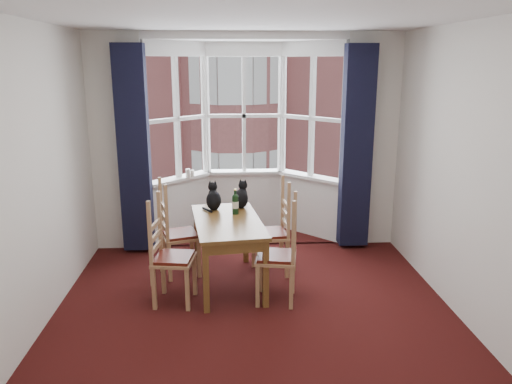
{
  "coord_description": "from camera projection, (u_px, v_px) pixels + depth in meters",
  "views": [
    {
      "loc": [
        -0.25,
        -4.21,
        2.43
      ],
      "look_at": [
        0.06,
        1.05,
        1.05
      ],
      "focal_mm": 35.0,
      "sensor_mm": 36.0,
      "label": 1
    }
  ],
  "objects": [
    {
      "name": "wall_right",
      "position": [
        479.0,
        181.0,
        4.46
      ],
      "size": [
        0.0,
        4.5,
        4.5
      ],
      "primitive_type": "plane",
      "rotation": [
        1.57,
        0.0,
        -1.57
      ],
      "color": "silver",
      "rests_on": "floor"
    },
    {
      "name": "curtain_left",
      "position": [
        134.0,
        150.0,
        6.27
      ],
      "size": [
        0.38,
        0.22,
        2.6
      ],
      "primitive_type": "cube",
      "color": "black",
      "rests_on": "floor"
    },
    {
      "name": "chair_left_far",
      "position": [
        173.0,
        236.0,
        5.77
      ],
      "size": [
        0.51,
        0.52,
        0.92
      ],
      "color": "#A67A50",
      "rests_on": "floor"
    },
    {
      "name": "cat_right",
      "position": [
        241.0,
        197.0,
        5.88
      ],
      "size": [
        0.24,
        0.28,
        0.34
      ],
      "color": "black",
      "rests_on": "dining_table"
    },
    {
      "name": "cat_left",
      "position": [
        214.0,
        199.0,
        5.8
      ],
      "size": [
        0.2,
        0.27,
        0.34
      ],
      "color": "black",
      "rests_on": "dining_table"
    },
    {
      "name": "wall_back_pier_left",
      "position": [
        118.0,
        144.0,
        6.42
      ],
      "size": [
        0.7,
        0.12,
        2.8
      ],
      "primitive_type": "cube",
      "color": "silver",
      "rests_on": "floor"
    },
    {
      "name": "candle_tall",
      "position": [
        188.0,
        173.0,
        6.93
      ],
      "size": [
        0.06,
        0.06,
        0.12
      ],
      "primitive_type": "cylinder",
      "color": "white",
      "rests_on": "bay_window"
    },
    {
      "name": "wall_left",
      "position": [
        21.0,
        187.0,
        4.23
      ],
      "size": [
        0.0,
        4.5,
        4.5
      ],
      "primitive_type": "plane",
      "rotation": [
        1.57,
        0.0,
        1.57
      ],
      "color": "silver",
      "rests_on": "floor"
    },
    {
      "name": "chair_left_near",
      "position": [
        165.0,
        259.0,
        5.1
      ],
      "size": [
        0.45,
        0.47,
        0.92
      ],
      "color": "#A67A50",
      "rests_on": "floor"
    },
    {
      "name": "chair_right_far",
      "position": [
        278.0,
        234.0,
        5.84
      ],
      "size": [
        0.43,
        0.45,
        0.92
      ],
      "color": "#A67A50",
      "rests_on": "floor"
    },
    {
      "name": "street",
      "position": [
        231.0,
        178.0,
        37.36
      ],
      "size": [
        80.0,
        80.0,
        0.0
      ],
      "primitive_type": "plane",
      "color": "#333335",
      "rests_on": "ground"
    },
    {
      "name": "floor",
      "position": [
        256.0,
        328.0,
        4.7
      ],
      "size": [
        4.5,
        4.5,
        0.0
      ],
      "primitive_type": "plane",
      "color": "black",
      "rests_on": "ground"
    },
    {
      "name": "candle_short",
      "position": [
        192.0,
        173.0,
        6.96
      ],
      "size": [
        0.06,
        0.06,
        0.1
      ],
      "primitive_type": "cylinder",
      "color": "white",
      "rests_on": "bay_window"
    },
    {
      "name": "curtain_right",
      "position": [
        356.0,
        148.0,
        6.44
      ],
      "size": [
        0.38,
        0.22,
        2.6
      ],
      "primitive_type": "cube",
      "color": "black",
      "rests_on": "floor"
    },
    {
      "name": "dining_table",
      "position": [
        228.0,
        229.0,
        5.46
      ],
      "size": [
        0.86,
        1.39,
        0.76
      ],
      "color": "brown",
      "rests_on": "floor"
    },
    {
      "name": "wall_near",
      "position": [
        287.0,
        306.0,
        2.17
      ],
      "size": [
        4.0,
        0.0,
        4.0
      ],
      "primitive_type": "plane",
      "rotation": [
        -1.57,
        0.0,
        0.0
      ],
      "color": "silver",
      "rests_on": "floor"
    },
    {
      "name": "ceiling",
      "position": [
        256.0,
        14.0,
        3.99
      ],
      "size": [
        4.5,
        4.5,
        0.0
      ],
      "primitive_type": "plane",
      "rotation": [
        3.14,
        0.0,
        0.0
      ],
      "color": "white",
      "rests_on": "floor"
    },
    {
      "name": "bay_window",
      "position": [
        245.0,
        137.0,
        7.0
      ],
      "size": [
        2.76,
        0.94,
        2.8
      ],
      "color": "white",
      "rests_on": "floor"
    },
    {
      "name": "chair_right_near",
      "position": [
        285.0,
        258.0,
        5.13
      ],
      "size": [
        0.47,
        0.48,
        0.92
      ],
      "color": "#A67A50",
      "rests_on": "floor"
    },
    {
      "name": "wine_bottle",
      "position": [
        235.0,
        203.0,
        5.62
      ],
      "size": [
        0.07,
        0.07,
        0.29
      ],
      "color": "black",
      "rests_on": "dining_table"
    },
    {
      "name": "tenement_building",
      "position": [
        233.0,
        86.0,
        17.82
      ],
      "size": [
        18.4,
        7.8,
        15.2
      ],
      "color": "#9E5451",
      "rests_on": "street"
    },
    {
      "name": "wall_back_pier_right",
      "position": [
        370.0,
        142.0,
        6.61
      ],
      "size": [
        0.7,
        0.12,
        2.8
      ],
      "primitive_type": "cube",
      "color": "silver",
      "rests_on": "floor"
    }
  ]
}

